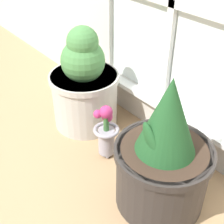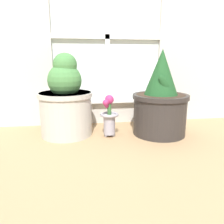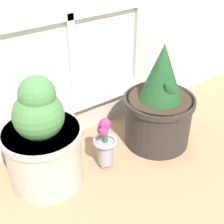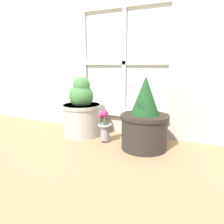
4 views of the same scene
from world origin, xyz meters
name	(u,v)px [view 3 (image 3 of 4)]	position (x,y,z in m)	size (l,w,h in m)	color
ground_plane	(128,178)	(0.00, 0.00, 0.00)	(10.00, 10.00, 0.00)	tan
potted_plant_left	(43,142)	(-0.33, 0.23, 0.24)	(0.38, 0.38, 0.57)	#B7B2A8
potted_plant_right	(159,106)	(0.33, 0.15, 0.24)	(0.39, 0.39, 0.60)	#2D2826
flower_vase	(105,143)	(-0.04, 0.15, 0.14)	(0.13, 0.13, 0.29)	#99939E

